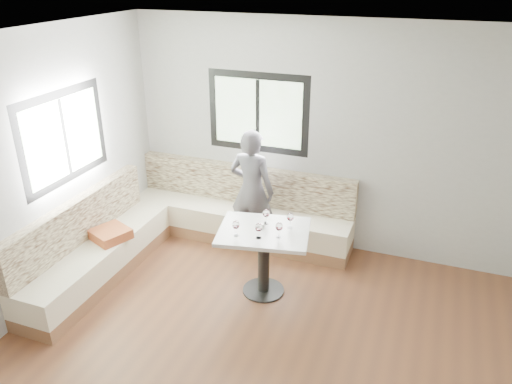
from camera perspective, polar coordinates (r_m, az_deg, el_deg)
room at (r=3.90m, az=-0.82°, el=-4.64°), size 5.01×5.01×2.81m
banquette at (r=6.22m, az=-8.55°, el=-4.28°), size 2.90×2.80×0.95m
table at (r=5.34m, az=0.89°, el=-6.17°), size 1.06×0.90×0.77m
person at (r=6.10m, az=-0.48°, el=0.16°), size 0.60×0.41×1.57m
olive_ramekin at (r=5.29m, az=0.48°, el=-3.81°), size 0.09×0.09×0.04m
wine_glass_a at (r=5.09m, az=-2.32°, el=-3.83°), size 0.08×0.08×0.17m
wine_glass_b at (r=5.04m, az=0.32°, el=-4.12°), size 0.08×0.08×0.17m
wine_glass_c at (r=5.06m, az=2.66°, el=-4.03°), size 0.08×0.08×0.17m
wine_glass_d at (r=5.31m, az=1.17°, el=-2.49°), size 0.08×0.08×0.17m
wine_glass_e at (r=5.25m, az=3.94°, el=-2.92°), size 0.08×0.08×0.17m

